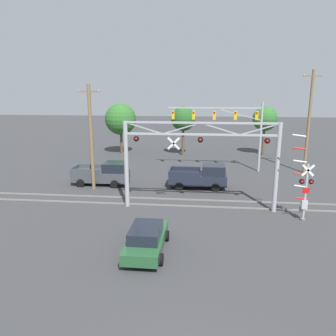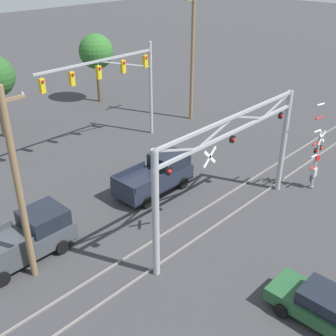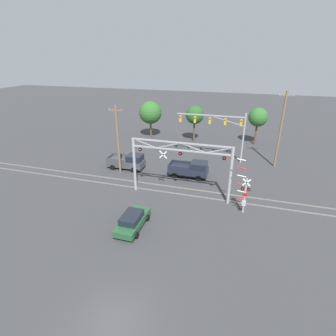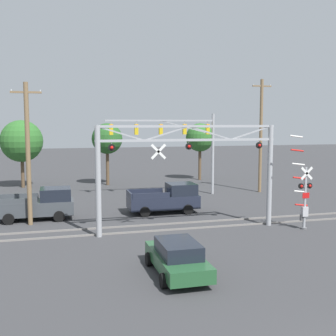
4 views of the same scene
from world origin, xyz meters
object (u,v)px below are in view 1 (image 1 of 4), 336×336
traffic_signal_span (234,123)px  background_tree_far_right_verge (121,119)px  crossing_gantry (200,155)px  crossing_signal_mast (304,192)px  pickup_truck_following (104,174)px  utility_pole_left (91,136)px  background_tree_beyond_span (265,119)px  sedan_waiting (146,239)px  utility_pole_right (309,121)px  pickup_truck_lead (201,176)px  background_tree_far_left_verge (183,119)px

traffic_signal_span → background_tree_far_right_verge: bearing=149.3°
crossing_gantry → crossing_signal_mast: size_ratio=1.91×
pickup_truck_following → utility_pole_left: (-0.48, -1.40, 3.49)m
crossing_gantry → background_tree_beyond_span: bearing=69.1°
sedan_waiting → utility_pole_left: size_ratio=0.51×
utility_pole_right → crossing_signal_mast: bearing=-106.5°
sedan_waiting → pickup_truck_lead: bearing=77.3°
background_tree_beyond_span → utility_pole_right: bearing=-74.5°
utility_pole_left → background_tree_far_right_verge: 16.03m
utility_pole_left → background_tree_far_left_verge: size_ratio=1.39×
crossing_signal_mast → pickup_truck_following: 16.50m
crossing_signal_mast → sedan_waiting: size_ratio=1.27×
background_tree_far_right_verge → sedan_waiting: bearing=-73.4°
crossing_signal_mast → background_tree_far_left_verge: 22.82m
traffic_signal_span → pickup_truck_lead: bearing=-116.1°
crossing_signal_mast → pickup_truck_lead: 9.34m
crossing_signal_mast → background_tree_far_left_verge: (-8.96, 20.81, 2.73)m
pickup_truck_lead → background_tree_far_right_verge: (-10.57, 14.61, 3.51)m
crossing_gantry → crossing_signal_mast: 7.04m
crossing_signal_mast → pickup_truck_lead: bearing=134.6°
crossing_signal_mast → background_tree_far_left_verge: size_ratio=0.89×
pickup_truck_lead → sedan_waiting: pickup_truck_lead is taller
utility_pole_left → crossing_signal_mast: bearing=-18.7°
traffic_signal_span → crossing_gantry: bearing=-105.6°
utility_pole_left → background_tree_far_right_verge: size_ratio=1.33×
pickup_truck_following → background_tree_far_right_verge: 15.11m
crossing_gantry → utility_pole_left: utility_pole_left is taller
pickup_truck_lead → background_tree_far_right_verge: 18.37m
crossing_gantry → pickup_truck_lead: size_ratio=2.18×
crossing_signal_mast → pickup_truck_lead: crossing_signal_mast is taller
sedan_waiting → utility_pole_right: bearing=54.4°
pickup_truck_following → utility_pole_right: bearing=18.4°
traffic_signal_span → utility_pole_right: bearing=-1.1°
background_tree_beyond_span → utility_pole_left: bearing=-135.0°
traffic_signal_span → background_tree_beyond_span: (4.65, 9.04, -0.32)m
crossing_signal_mast → sedan_waiting: crossing_signal_mast is taller
background_tree_beyond_span → crossing_signal_mast: bearing=-93.3°
traffic_signal_span → background_tree_far_left_verge: traffic_signal_span is taller
utility_pole_left → traffic_signal_span: bearing=32.7°
background_tree_beyond_span → background_tree_far_right_verge: (-18.39, -0.89, -0.14)m
traffic_signal_span → background_tree_beyond_span: traffic_signal_span is taller
background_tree_far_right_verge → background_tree_far_left_verge: bearing=-2.9°
crossing_gantry → pickup_truck_following: (-8.44, 5.26, -2.89)m
sedan_waiting → background_tree_far_right_verge: background_tree_far_right_verge is taller
traffic_signal_span → sedan_waiting: size_ratio=2.16×
utility_pole_left → background_tree_far_right_verge: (-1.55, 15.95, 0.02)m
sedan_waiting → background_tree_far_right_verge: 27.88m
utility_pole_left → pickup_truck_following: bearing=70.9°
crossing_gantry → background_tree_far_right_verge: 22.43m
background_tree_far_left_verge → background_tree_far_right_verge: 8.15m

